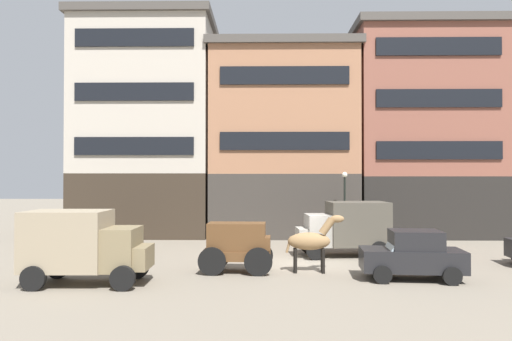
# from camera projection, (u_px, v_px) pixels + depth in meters

# --- Properties ---
(ground_plane) EXTENTS (120.00, 120.00, 0.00)m
(ground_plane) POSITION_uv_depth(u_px,v_px,m) (296.00, 264.00, 20.07)
(ground_plane) COLOR slate
(building_far_left) EXTENTS (9.18, 6.11, 14.52)m
(building_far_left) POSITION_uv_depth(u_px,v_px,m) (146.00, 125.00, 30.57)
(building_far_left) COLOR #33281E
(building_far_left) RESTS_ON ground_plane
(building_center_left) EXTENTS (9.84, 6.11, 12.50)m
(building_center_left) POSITION_uv_depth(u_px,v_px,m) (283.00, 140.00, 30.43)
(building_center_left) COLOR #38332D
(building_center_left) RESTS_ON ground_plane
(building_center_right) EXTENTS (9.49, 6.11, 13.81)m
(building_center_right) POSITION_uv_depth(u_px,v_px,m) (422.00, 130.00, 30.31)
(building_center_right) COLOR black
(building_center_right) RESTS_ON ground_plane
(cargo_wagon) EXTENTS (2.95, 1.61, 1.98)m
(cargo_wagon) POSITION_uv_depth(u_px,v_px,m) (238.00, 244.00, 18.29)
(cargo_wagon) COLOR brown
(cargo_wagon) RESTS_ON ground_plane
(draft_horse) EXTENTS (2.35, 0.66, 2.30)m
(draft_horse) POSITION_uv_depth(u_px,v_px,m) (311.00, 241.00, 18.25)
(draft_horse) COLOR #937047
(draft_horse) RESTS_ON ground_plane
(delivery_truck_near) EXTENTS (4.37, 2.17, 2.62)m
(delivery_truck_near) POSITION_uv_depth(u_px,v_px,m) (84.00, 244.00, 16.22)
(delivery_truck_near) COLOR #7A6B4C
(delivery_truck_near) RESTS_ON ground_plane
(delivery_truck_far) EXTENTS (4.46, 2.38, 2.62)m
(delivery_truck_far) POSITION_uv_depth(u_px,v_px,m) (346.00, 227.00, 22.03)
(delivery_truck_far) COLOR gray
(delivery_truck_far) RESTS_ON ground_plane
(sedan_dark) EXTENTS (3.84, 2.16, 1.83)m
(sedan_dark) POSITION_uv_depth(u_px,v_px,m) (92.00, 235.00, 22.97)
(sedan_dark) COLOR #2D3823
(sedan_dark) RESTS_ON ground_plane
(sedan_parked_curb) EXTENTS (3.83, 2.12, 1.83)m
(sedan_parked_curb) POSITION_uv_depth(u_px,v_px,m) (412.00, 255.00, 16.98)
(sedan_parked_curb) COLOR black
(sedan_parked_curb) RESTS_ON ground_plane
(pedestrian_officer) EXTENTS (0.48, 0.48, 1.79)m
(pedestrian_officer) POSITION_uv_depth(u_px,v_px,m) (372.00, 229.00, 25.09)
(pedestrian_officer) COLOR black
(pedestrian_officer) RESTS_ON ground_plane
(streetlamp_curbside) EXTENTS (0.32, 0.32, 4.12)m
(streetlamp_curbside) POSITION_uv_depth(u_px,v_px,m) (345.00, 197.00, 26.41)
(streetlamp_curbside) COLOR black
(streetlamp_curbside) RESTS_ON ground_plane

